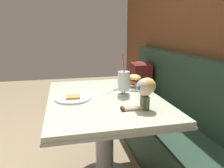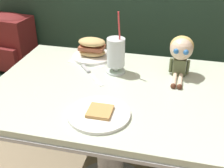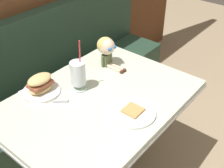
{
  "view_description": "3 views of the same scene",
  "coord_description": "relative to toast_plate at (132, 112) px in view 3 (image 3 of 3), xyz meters",
  "views": [
    {
      "loc": [
        1.49,
        -0.1,
        1.22
      ],
      "look_at": [
        0.05,
        0.23,
        0.85
      ],
      "focal_mm": 34.72,
      "sensor_mm": 36.0,
      "label": 1
    },
    {
      "loc": [
        0.28,
        -0.94,
        1.41
      ],
      "look_at": [
        0.01,
        0.16,
        0.77
      ],
      "focal_mm": 46.3,
      "sensor_mm": 36.0,
      "label": 2
    },
    {
      "loc": [
        -0.94,
        -0.69,
        1.74
      ],
      "look_at": [
        0.12,
        0.18,
        0.77
      ],
      "focal_mm": 45.87,
      "sensor_mm": 36.0,
      "label": 3
    }
  ],
  "objects": [
    {
      "name": "toast_plate",
      "position": [
        0.0,
        0.0,
        0.0
      ],
      "size": [
        0.25,
        0.25,
        0.03
      ],
      "color": "white",
      "rests_on": "diner_table"
    },
    {
      "name": "booth_bench",
      "position": [
        -0.01,
        0.86,
        -0.42
      ],
      "size": [
        2.6,
        0.48,
        1.0
      ],
      "color": "#233D2D",
      "rests_on": "ground"
    },
    {
      "name": "butter_knife",
      "position": [
        -0.15,
        0.34,
        -0.0
      ],
      "size": [
        0.17,
        0.19,
        0.01
      ],
      "color": "silver",
      "rests_on": "diner_table"
    },
    {
      "name": "milkshake_glass",
      "position": [
        -0.02,
        0.38,
        0.09
      ],
      "size": [
        0.1,
        0.1,
        0.32
      ],
      "color": "silver",
      "rests_on": "diner_table"
    },
    {
      "name": "diner_table",
      "position": [
        -0.01,
        0.23,
        -0.21
      ],
      "size": [
        1.11,
        0.81,
        0.74
      ],
      "color": "beige",
      "rests_on": "ground"
    },
    {
      "name": "sandwich_plate",
      "position": [
        -0.19,
        0.52,
        0.04
      ],
      "size": [
        0.22,
        0.22,
        0.12
      ],
      "color": "white",
      "rests_on": "diner_table"
    },
    {
      "name": "seated_doll",
      "position": [
        0.29,
        0.42,
        0.12
      ],
      "size": [
        0.11,
        0.22,
        0.2
      ],
      "color": "#5B6642",
      "rests_on": "diner_table"
    }
  ]
}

